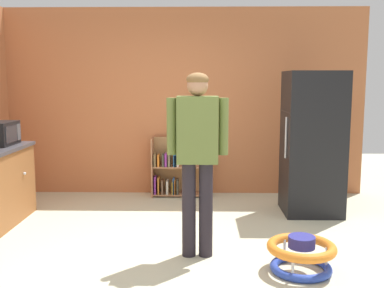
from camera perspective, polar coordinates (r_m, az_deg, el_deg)
The scene contains 6 objects.
ground_plane at distance 4.58m, azimuth -1.88°, elevation -13.24°, with size 12.00×12.00×0.00m, color beige.
back_wall at distance 6.61m, azimuth -0.87°, elevation 5.31°, with size 5.20×0.06×2.70m, color #C57044.
refrigerator at distance 5.81m, azimuth 15.01°, elevation 0.12°, with size 0.73×0.68×1.78m.
bookshelf at distance 6.55m, azimuth -2.05°, elevation -3.36°, with size 0.80×0.28×0.85m.
standing_person at distance 4.17m, azimuth 0.69°, elevation -0.52°, with size 0.57×0.22×1.74m.
baby_walker at distance 4.16m, azimuth 13.66°, elevation -13.40°, with size 0.60×0.60×0.32m.
Camera 1 is at (0.23, -4.27, 1.66)m, focal length 42.12 mm.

